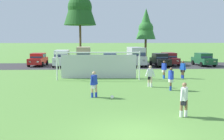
% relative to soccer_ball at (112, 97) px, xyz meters
% --- Properties ---
extents(ground_plane, '(400.00, 400.00, 0.00)m').
position_rel_soccer_ball_xyz_m(ground_plane, '(0.63, 9.07, -0.11)').
color(ground_plane, '#598C3D').
extents(parking_lot_strip, '(52.00, 8.40, 0.01)m').
position_rel_soccer_ball_xyz_m(parking_lot_strip, '(0.63, 19.35, -0.11)').
color(parking_lot_strip, '#333335').
rests_on(parking_lot_strip, ground).
extents(soccer_ball, '(0.22, 0.22, 0.22)m').
position_rel_soccer_ball_xyz_m(soccer_ball, '(0.00, 0.00, 0.00)').
color(soccer_ball, white).
rests_on(soccer_ball, ground).
extents(soccer_goal, '(7.48, 2.19, 2.57)m').
position_rel_soccer_ball_xyz_m(soccer_goal, '(-0.88, 8.08, 1.18)').
color(soccer_goal, white).
rests_on(soccer_goal, ground).
extents(player_striker_near, '(0.31, 0.75, 1.64)m').
position_rel_soccer_ball_xyz_m(player_striker_near, '(4.29, 2.50, 0.71)').
color(player_striker_near, brown).
rests_on(player_striker_near, ground).
extents(player_midfield_center, '(0.72, 0.35, 1.64)m').
position_rel_soccer_ball_xyz_m(player_midfield_center, '(3.06, 3.80, 0.71)').
color(player_midfield_center, beige).
rests_on(player_midfield_center, ground).
extents(player_defender_far, '(0.55, 0.61, 1.64)m').
position_rel_soccer_ball_xyz_m(player_defender_far, '(3.20, -3.73, 0.71)').
color(player_defender_far, '#936B4C').
rests_on(player_defender_far, ground).
extents(player_winger_left, '(0.50, 0.65, 1.64)m').
position_rel_soccer_ball_xyz_m(player_winger_left, '(-1.10, 0.50, 0.71)').
color(player_winger_left, tan).
rests_on(player_winger_left, ground).
extents(player_winger_right, '(0.42, 0.70, 1.64)m').
position_rel_soccer_ball_xyz_m(player_winger_right, '(5.15, 7.94, 0.71)').
color(player_winger_right, brown).
rests_on(player_winger_right, ground).
extents(player_trailing_back, '(0.50, 0.65, 1.64)m').
position_rel_soccer_ball_xyz_m(player_trailing_back, '(6.89, 7.87, 0.71)').
color(player_trailing_back, brown).
rests_on(player_trailing_back, ground).
extents(parked_car_slot_far_left, '(2.10, 4.23, 1.72)m').
position_rel_soccer_ball_xyz_m(parked_car_slot_far_left, '(-9.17, 19.68, 0.77)').
color(parked_car_slot_far_left, red).
rests_on(parked_car_slot_far_left, ground).
extents(parked_car_slot_left, '(2.25, 4.66, 2.16)m').
position_rel_soccer_ball_xyz_m(parked_car_slot_left, '(-5.79, 18.71, 1.00)').
color(parked_car_slot_left, silver).
rests_on(parked_car_slot_left, ground).
extents(parked_car_slot_center_left, '(2.37, 4.89, 2.52)m').
position_rel_soccer_ball_xyz_m(parked_car_slot_center_left, '(-3.06, 20.39, 1.23)').
color(parked_car_slot_center_left, tan).
rests_on(parked_car_slot_center_left, ground).
extents(parked_car_slot_center, '(2.09, 4.23, 1.72)m').
position_rel_soccer_ball_xyz_m(parked_car_slot_center, '(0.53, 19.10, 0.77)').
color(parked_car_slot_center, navy).
rests_on(parked_car_slot_center, ground).
extents(parked_car_slot_center_right, '(2.43, 4.91, 2.52)m').
position_rel_soccer_ball_xyz_m(parked_car_slot_center_right, '(4.07, 19.00, 1.23)').
color(parked_car_slot_center_right, '#B2B2BC').
rests_on(parked_car_slot_center_right, ground).
extents(parked_car_slot_right, '(2.25, 4.31, 1.72)m').
position_rel_soccer_ball_xyz_m(parked_car_slot_right, '(7.18, 18.28, 0.77)').
color(parked_car_slot_right, black).
rests_on(parked_car_slot_right, ground).
extents(parked_car_slot_far_right, '(2.17, 4.27, 1.72)m').
position_rel_soccer_ball_xyz_m(parked_car_slot_far_right, '(8.84, 19.89, 0.77)').
color(parked_car_slot_far_right, maroon).
rests_on(parked_car_slot_far_right, ground).
extents(parked_car_slot_end, '(2.25, 4.31, 1.72)m').
position_rel_soccer_ball_xyz_m(parked_car_slot_end, '(13.29, 18.85, 0.77)').
color(parked_car_slot_end, '#194C2D').
rests_on(parked_car_slot_end, ground).
extents(tree_left_edge, '(5.33, 5.33, 14.21)m').
position_rel_soccer_ball_xyz_m(tree_left_edge, '(-4.10, 28.16, 9.67)').
color(tree_left_edge, brown).
rests_on(tree_left_edge, ground).
extents(tree_mid_left, '(3.21, 3.21, 8.56)m').
position_rel_soccer_ball_xyz_m(tree_mid_left, '(6.70, 26.65, 5.77)').
color(tree_mid_left, brown).
rests_on(tree_mid_left, ground).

